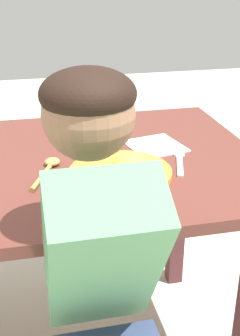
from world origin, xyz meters
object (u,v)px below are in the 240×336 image
plate (122,170)px  drinking_cup (89,205)px  person (103,322)px  spoon (48,167)px  fork (179,160)px

plate → drinking_cup: (-0.12, -0.21, 0.03)m
drinking_cup → person: 0.24m
plate → person: size_ratio=0.25×
plate → drinking_cup: bearing=-119.8°
person → drinking_cup: bearing=88.9°
spoon → drinking_cup: size_ratio=2.16×
plate → fork: 0.19m
plate → person: 0.42m
spoon → drinking_cup: bearing=-144.7°
fork → drinking_cup: 0.40m
fork → spoon: 0.36m
plate → spoon: plate is taller
drinking_cup → person: size_ratio=0.08×
fork → person: person is taller
person → spoon: bearing=97.8°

